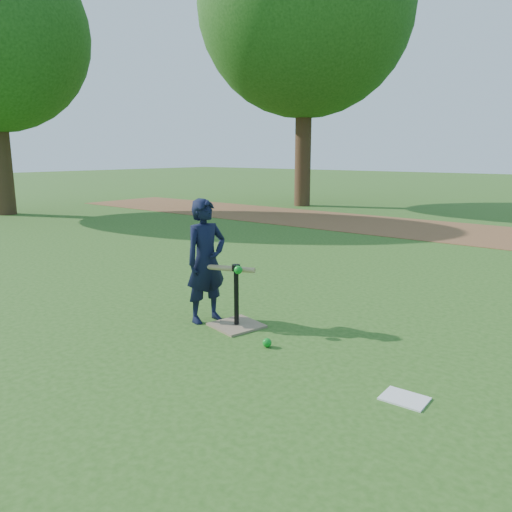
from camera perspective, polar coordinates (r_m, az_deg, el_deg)
The scene contains 8 objects.
ground at distance 4.66m, azimuth -1.94°, elevation -9.08°, with size 80.00×80.00×0.00m, color #285116.
dirt_strip at distance 11.28m, azimuth 23.88°, elevation 2.32°, with size 24.00×3.00×0.01m, color brown.
child at distance 4.92m, azimuth -5.74°, elevation -0.57°, with size 0.45×0.29×1.22m, color black.
wiffle_ball_ground at distance 4.38m, azimuth 1.27°, elevation -9.88°, with size 0.08×0.08×0.08m, color #0C881D.
clipboard at distance 3.69m, azimuth 16.61°, elevation -15.35°, with size 0.30×0.23×0.01m, color silver.
batting_tee at distance 4.86m, azimuth -2.24°, elevation -6.81°, with size 0.52×0.52×0.61m.
swing_action at distance 4.78m, azimuth -3.54°, elevation -1.39°, with size 0.62×0.25×0.09m.
tree_left at distance 16.51m, azimuth 5.69°, elevation 26.45°, with size 6.40×6.40×9.08m.
Camera 1 is at (2.86, -3.28, 1.65)m, focal length 35.00 mm.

